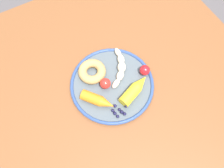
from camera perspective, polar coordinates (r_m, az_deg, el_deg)
ground_plane at (r=1.47m, az=1.50°, el=-11.27°), size 6.00×6.00×0.00m
dining_table at (r=0.87m, az=2.48°, el=-1.78°), size 1.06×0.99×0.70m
plate at (r=0.79m, az=0.00°, el=-0.09°), size 0.30×0.30×0.02m
banana at (r=0.80m, az=2.02°, el=4.27°), size 0.15×0.10×0.03m
carrot_orange at (r=0.75m, az=-3.63°, el=-4.14°), size 0.11×0.10×0.04m
carrot_yellow at (r=0.76m, az=5.80°, el=-1.43°), size 0.08×0.13×0.04m
donut at (r=0.80m, az=-5.10°, el=3.20°), size 0.14×0.14×0.03m
blueberry_pile at (r=0.74m, az=1.86°, el=-6.86°), size 0.05×0.06×0.02m
tomato_near at (r=0.77m, az=-1.72°, el=0.13°), size 0.04×0.04×0.04m
tomato_mid at (r=0.80m, az=8.32°, el=3.50°), size 0.04×0.04×0.04m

